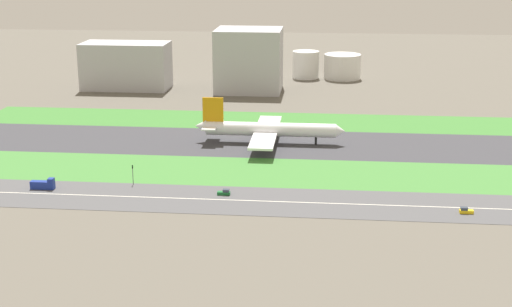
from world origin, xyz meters
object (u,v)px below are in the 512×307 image
Objects in this scene: airliner at (267,129)px; terminal_building at (126,66)px; hangar_building at (249,60)px; fuel_tank_centre at (306,65)px; car_0 at (466,211)px; car_1 at (224,192)px; fuel_tank_east at (342,66)px; fuel_tank_west at (255,68)px; truck_1 at (43,185)px; traffic_light at (133,173)px.

airliner is 1.29× the size of terminal_building.
hangar_building reaches higher than terminal_building.
hangar_building is 2.19× the size of fuel_tank_centre.
car_1 is at bearing -7.14° from car_0.
car_0 is 239.78m from fuel_tank_east.
truck_1 is at bearing -103.08° from fuel_tank_west.
fuel_tank_east is (-35.76, 237.00, 6.86)m from car_0.
car_0 is 144.77m from truck_1.
fuel_tank_west is at bearing 180.00° from fuel_tank_centre.
fuel_tank_east is (55.93, 0.00, 1.70)m from fuel_tank_west.
fuel_tank_east reaches higher than car_0.
fuel_tank_west is at bearing 180.00° from fuel_tank_east.
traffic_light is 0.32× the size of fuel_tank_west.
truck_1 is (-73.59, -68.00, -4.56)m from airliner.
hangar_building is at bearing -64.71° from car_0.
terminal_building reaches higher than car_0.
traffic_light is 0.31× the size of fuel_tank_east.
airliner is at bearing 42.74° from truck_1.
airliner is at bearing -94.23° from fuel_tank_centre.
airliner is at bearing -82.53° from fuel_tank_west.
traffic_light is 0.19× the size of hangar_building.
fuel_tank_west is 1.29× the size of fuel_tank_centre.
car_1 is 64.58m from truck_1.
car_1 is 35.37m from traffic_light.
fuel_tank_east is (54.97, 45.00, -10.26)m from hangar_building.
fuel_tank_west is (52.74, 227.00, 4.42)m from truck_1.
traffic_light is at bearing -109.69° from fuel_tank_east.
fuel_tank_centre is (104.71, 45.00, -5.02)m from terminal_building.
hangar_building is at bearing 73.56° from truck_1.
terminal_building is 2.17× the size of fuel_tank_east.
terminal_building is at bearing 96.07° from truck_1.
fuel_tank_centre is at bearing 69.39° from truck_1.
car_1 is 0.61× the size of traffic_light.
fuel_tank_centre is at bearing 23.26° from terminal_building.
car_1 is 200.82m from terminal_building.
fuel_tank_west is at bearing 97.47° from airliner.
traffic_light is at bearing -125.81° from airliner.
car_1 is at bearing -65.24° from terminal_building.
airliner is 160.36m from fuel_tank_west.
truck_1 is at bearing -3.96° from car_0.
terminal_building is at bearing 105.92° from traffic_light.
truck_1 is at bearing -165.21° from traffic_light.
truck_1 is 0.17× the size of terminal_building.
airliner is 14.77× the size of car_0.
car_0 is 0.26× the size of fuel_tank_centre.
truck_1 reaches higher than car_1.
fuel_tank_centre is (11.77, 159.00, 2.37)m from airliner.
hangar_building reaches higher than fuel_tank_east.
truck_1 is 0.22× the size of hangar_building.
fuel_tank_centre is (31.66, 45.00, -9.43)m from hangar_building.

